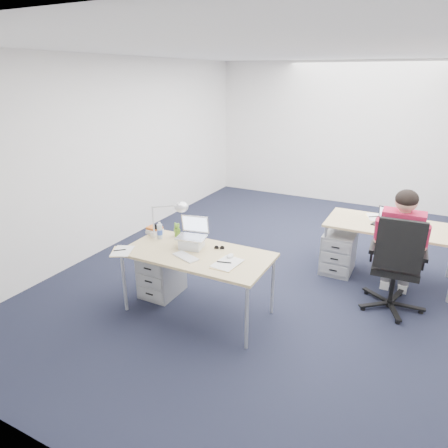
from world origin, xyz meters
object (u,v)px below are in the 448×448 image
Objects in this scene: seated_person at (399,247)px; desk_near at (197,257)px; office_chair at (393,283)px; cordless_phone at (156,230)px; water_bottle at (160,230)px; desk_lamp at (164,218)px; computer_mouse at (230,256)px; bear_figurine at (177,229)px; sunglasses at (219,248)px; silver_laptop at (191,234)px; drawer_pedestal_far at (339,252)px; book_stack at (155,230)px; drawer_pedestal_near at (162,273)px; wireless_keyboard at (186,257)px; headphones at (192,238)px; dark_laptop at (387,217)px; desk_far at (391,228)px; far_cup at (415,220)px.

desk_near is at bearing -146.63° from seated_person.
office_chair reaches higher than cordless_phone.
desk_lamp is (0.06, 0.01, 0.16)m from water_bottle.
computer_mouse is 0.63× the size of bear_figurine.
desk_lamp is (-0.08, -0.14, 0.17)m from bear_figurine.
sunglasses is (-1.76, -0.86, 0.42)m from office_chair.
silver_laptop is 1.65× the size of water_bottle.
desk_lamp is (-0.53, 0.16, 0.30)m from desk_near.
drawer_pedestal_far is 2.48m from book_stack.
silver_laptop is at bearing -6.83° from drawer_pedestal_near.
seated_person is at bearing 23.63° from drawer_pedestal_near.
seated_person is at bearing -33.03° from drawer_pedestal_far.
seated_person is 4.59× the size of wireless_keyboard.
office_chair is 2.54m from bear_figurine.
water_bottle reaches higher than desk_near.
drawer_pedestal_near is 2.39m from drawer_pedestal_far.
cordless_phone reaches higher than desk_near.
desk_near is at bearing -47.22° from silver_laptop.
drawer_pedestal_near is at bearing 172.03° from computer_mouse.
cordless_phone is at bearing -157.29° from headphones.
wireless_keyboard is 0.63m from desk_lamp.
wireless_keyboard is 0.97× the size of dark_laptop.
drawer_pedestal_near is at bearing -144.13° from desk_far.
silver_laptop is 0.65× the size of desk_lamp.
desk_near is 2.30m from seated_person.
seated_person is 2.42m from wireless_keyboard.
seated_person is at bearing 26.77° from desk_lamp.
office_chair is 2.10× the size of drawer_pedestal_far.
computer_mouse is at bearing -142.08° from seated_person.
desk_near is 0.26m from sunglasses.
bear_figurine is (-0.45, 0.30, 0.13)m from desk_near.
silver_laptop is at bearing -150.14° from seated_person.
water_bottle is at bearing -143.97° from far_cup.
headphones is at bearing 29.55° from desk_lamp.
computer_mouse is at bearing -5.67° from water_bottle.
bear_figurine is 1.18× the size of cordless_phone.
desk_far is 5.09× the size of dark_laptop.
cordless_phone is at bearing -164.93° from office_chair.
desk_lamp is (-1.71, -1.57, 0.71)m from drawer_pedestal_far.
far_cup reaches higher than drawer_pedestal_far.
silver_laptop is at bearing -10.32° from cordless_phone.
bear_figurine is at bearing -144.72° from far_cup.
far_cup is at bearing 23.79° from sunglasses.
book_stack is (-0.15, 0.10, -0.06)m from water_bottle.
silver_laptop is at bearing 179.07° from sunglasses.
office_chair is at bearing 28.77° from desk_near.
drawer_pedestal_near is 0.71m from desk_lamp.
desk_far is at bearing 35.93° from water_bottle.
desk_far is at bearing 49.69° from computer_mouse.
water_bottle is at bearing -156.02° from seated_person.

